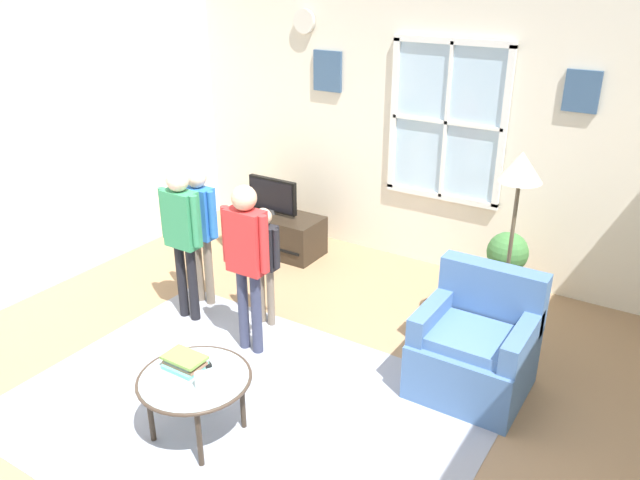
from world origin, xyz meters
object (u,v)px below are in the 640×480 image
cup (201,381)px  person_red_shirt (247,251)px  television (273,195)px  book_stack (185,362)px  tv_stand (274,232)px  potted_plant_by_window (506,268)px  armchair (475,348)px  coffee_table (195,381)px  floor_lamp (518,187)px  person_blue_shirt (199,221)px  person_black_shirt (264,253)px  person_green_shirt (182,228)px  remote_near_books (201,367)px

cup → person_red_shirt: bearing=112.9°
television → book_stack: television is taller
tv_stand → potted_plant_by_window: bearing=1.9°
tv_stand → armchair: armchair is taller
coffee_table → book_stack: bearing=157.9°
cup → floor_lamp: (1.21, 2.10, 0.86)m
book_stack → person_blue_shirt: person_blue_shirt is taller
television → person_red_shirt: (0.98, -1.64, 0.24)m
person_black_shirt → person_green_shirt: bearing=-155.7°
cup → person_green_shirt: bearing=136.6°
tv_stand → book_stack: 2.83m
person_blue_shirt → armchair: bearing=2.1°
book_stack → cup: size_ratio=2.58×
coffee_table → person_green_shirt: bearing=135.3°
book_stack → person_red_shirt: person_red_shirt is taller
tv_stand → person_blue_shirt: person_blue_shirt is taller
coffee_table → book_stack: book_stack is taller
book_stack → person_black_shirt: person_black_shirt is taller
coffee_table → floor_lamp: 2.61m
coffee_table → potted_plant_by_window: size_ratio=1.01×
person_green_shirt → potted_plant_by_window: person_green_shirt is taller
remote_near_books → floor_lamp: 2.54m
tv_stand → armchair: (2.63, -1.17, 0.12)m
book_stack → potted_plant_by_window: (1.26, 2.64, -0.09)m
tv_stand → cup: 3.02m
floor_lamp → coffee_table: bearing=-122.8°
person_black_shirt → tv_stand: bearing=123.8°
television → cup: 3.01m
coffee_table → person_red_shirt: (-0.32, 0.96, 0.45)m
cup → floor_lamp: bearing=60.0°
coffee_table → person_red_shirt: 1.11m
person_blue_shirt → person_green_shirt: (0.07, -0.28, 0.05)m
person_green_shirt → person_blue_shirt: bearing=104.0°
television → cup: television is taller
remote_near_books → person_green_shirt: bearing=137.1°
person_black_shirt → potted_plant_by_window: 2.10m
tv_stand → person_green_shirt: 1.68m
coffee_table → book_stack: (-0.12, 0.05, 0.07)m
potted_plant_by_window → book_stack: bearing=-115.6°
coffee_table → person_green_shirt: size_ratio=0.54×
person_blue_shirt → tv_stand: bearing=96.8°
armchair → cup: 1.93m
person_green_shirt → coffee_table: bearing=-44.7°
floor_lamp → remote_near_books: bearing=-124.7°
tv_stand → television: bearing=-90.0°
remote_near_books → potted_plant_by_window: potted_plant_by_window is taller
armchair → person_black_shirt: 1.82m
tv_stand → person_red_shirt: bearing=-59.2°
television → book_stack: bearing=-65.2°
tv_stand → potted_plant_by_window: potted_plant_by_window is taller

